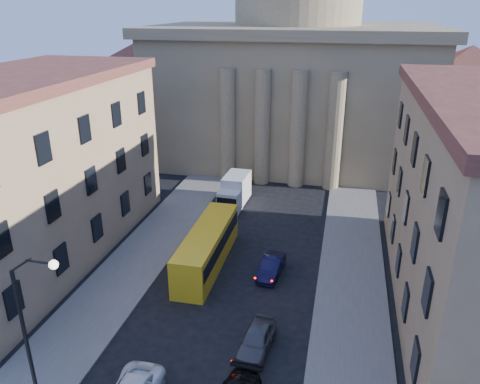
# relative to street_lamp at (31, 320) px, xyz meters

# --- Properties ---
(sidewalk_left) EXTENTS (5.00, 60.00, 0.15)m
(sidewalk_left) POSITION_rel_street_lamp_xyz_m (-1.53, 10.00, -5.21)
(sidewalk_left) COLOR #5E5B56
(sidewalk_left) RESTS_ON ground
(sidewalk_right) EXTENTS (5.00, 60.00, 0.15)m
(sidewalk_right) POSITION_rel_street_lamp_xyz_m (15.47, 10.00, -5.21)
(sidewalk_right) COLOR #5E5B56
(sidewalk_right) RESTS_ON ground
(church) EXTENTS (68.02, 28.76, 36.60)m
(church) POSITION_rel_street_lamp_xyz_m (6.97, 47.47, 6.59)
(church) COLOR olive
(church) RESTS_ON ground
(building_left) EXTENTS (11.60, 26.60, 14.70)m
(building_left) POSITION_rel_street_lamp_xyz_m (-10.03, 14.00, 2.14)
(building_left) COLOR tan
(building_left) RESTS_ON ground
(street_lamp) EXTENTS (2.62, 0.44, 8.83)m
(street_lamp) POSITION_rel_street_lamp_xyz_m (0.00, 0.00, 0.00)
(street_lamp) COLOR black
(street_lamp) RESTS_ON ground
(car_right_far) EXTENTS (2.11, 4.41, 1.45)m
(car_right_far) POSITION_rel_street_lamp_xyz_m (9.90, 6.51, -4.56)
(car_right_far) COLOR #46454A
(car_right_far) RESTS_ON ground
(car_right_distant) EXTENTS (1.80, 4.26, 1.37)m
(car_right_distant) POSITION_rel_street_lamp_xyz_m (9.39, 15.09, -4.60)
(car_right_distant) COLOR black
(car_right_distant) RESTS_ON ground
(city_bus) EXTENTS (2.59, 10.88, 3.06)m
(city_bus) POSITION_rel_street_lamp_xyz_m (4.16, 15.44, -3.64)
(city_bus) COLOR gold
(city_bus) RESTS_ON ground
(box_truck) EXTENTS (2.43, 5.68, 3.07)m
(box_truck) POSITION_rel_street_lamp_xyz_m (3.47, 27.56, -3.83)
(box_truck) COLOR silver
(box_truck) RESTS_ON ground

